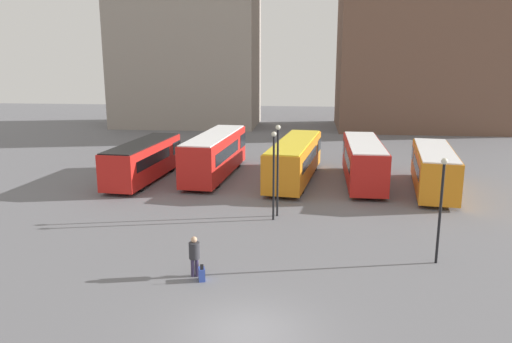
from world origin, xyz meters
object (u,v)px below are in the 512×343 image
at_px(suitcase, 202,274).
at_px(bus_0, 144,160).
at_px(bus_3, 363,161).
at_px(traveler, 194,253).
at_px(bus_2, 295,158).
at_px(lamp_post_1, 274,168).
at_px(lamp_post_0, 441,201).
at_px(bus_4, 434,168).
at_px(bus_1, 215,153).
at_px(lamp_post_2, 278,163).

bearing_deg(suitcase, bus_0, 8.76).
height_order(bus_3, traveler, bus_3).
height_order(bus_2, lamp_post_1, lamp_post_1).
distance_m(suitcase, lamp_post_0, 10.76).
bearing_deg(suitcase, lamp_post_1, -32.82).
bearing_deg(bus_4, traveler, 147.46).
bearing_deg(bus_1, bus_4, -95.75).
distance_m(traveler, lamp_post_0, 10.86).
distance_m(bus_0, lamp_post_2, 13.06).
relative_size(bus_0, lamp_post_1, 1.97).
bearing_deg(suitcase, bus_2, -27.14).
bearing_deg(bus_4, suitcase, 148.92).
relative_size(bus_1, lamp_post_0, 2.34).
distance_m(bus_0, bus_1, 5.40).
bearing_deg(lamp_post_0, lamp_post_2, 141.37).
relative_size(bus_2, suitcase, 15.35).
relative_size(bus_4, lamp_post_2, 1.85).
bearing_deg(bus_4, lamp_post_2, 131.56).
bearing_deg(lamp_post_1, bus_1, 117.12).
height_order(bus_0, bus_1, bus_1).
height_order(lamp_post_0, lamp_post_1, lamp_post_1).
relative_size(bus_3, bus_4, 1.03).
xyz_separation_m(bus_0, bus_4, (20.73, -0.83, 0.02)).
bearing_deg(bus_2, suitcase, 177.13).
distance_m(bus_1, lamp_post_2, 11.06).
bearing_deg(lamp_post_0, bus_1, 129.79).
xyz_separation_m(bus_1, lamp_post_0, (12.95, -15.55, 1.09)).
bearing_deg(lamp_post_1, lamp_post_0, -34.49).
height_order(traveler, lamp_post_1, lamp_post_1).
bearing_deg(lamp_post_0, bus_3, 97.27).
distance_m(bus_1, traveler, 18.30).
relative_size(bus_4, lamp_post_1, 1.95).
bearing_deg(bus_4, bus_3, 78.18).
height_order(bus_0, lamp_post_1, lamp_post_1).
bearing_deg(lamp_post_0, suitcase, -163.81).
height_order(bus_0, bus_4, bus_4).
relative_size(bus_2, bus_3, 1.18).
xyz_separation_m(bus_0, bus_2, (11.18, 1.27, 0.07)).
bearing_deg(bus_0, suitcase, -150.15).
relative_size(bus_2, lamp_post_2, 2.23).
distance_m(bus_2, bus_3, 4.99).
relative_size(suitcase, lamp_post_0, 0.16).
bearing_deg(traveler, lamp_post_2, -35.50).
relative_size(bus_1, lamp_post_2, 2.11).
xyz_separation_m(bus_3, bus_4, (4.58, -1.65, -0.09)).
relative_size(suitcase, lamp_post_1, 0.15).
height_order(bus_2, bus_4, bus_2).
bearing_deg(lamp_post_2, lamp_post_1, -103.43).
distance_m(bus_4, suitcase, 20.30).
xyz_separation_m(bus_1, bus_4, (15.68, -2.73, -0.19)).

